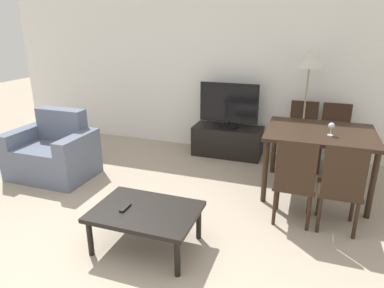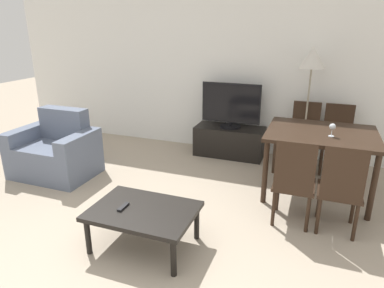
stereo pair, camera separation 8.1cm
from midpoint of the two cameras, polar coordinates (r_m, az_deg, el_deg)
wall_back at (r=5.35m, az=6.81°, el=13.09°), size 7.65×0.06×2.70m
armchair at (r=4.88m, az=-21.31°, el=-1.32°), size 1.04×0.73×0.86m
tv_stand at (r=5.28m, az=6.71°, el=0.47°), size 1.04×0.46×0.45m
tv at (r=5.13m, az=6.95°, el=6.36°), size 0.88×0.31×0.67m
coffee_table at (r=3.12m, az=-7.37°, el=-11.39°), size 0.92×0.65×0.38m
dining_table at (r=4.18m, az=21.21°, el=0.73°), size 1.20×0.99×0.77m
dining_chair_near at (r=3.48m, az=17.29°, el=-5.73°), size 0.40×0.40×0.92m
dining_chair_far at (r=5.01m, az=23.41°, el=1.19°), size 0.40×0.40×0.92m
dining_chair_near_right at (r=3.50m, az=24.17°, el=-6.51°), size 0.40×0.40×0.92m
dining_chair_far_left at (r=5.00m, az=18.64°, el=1.75°), size 0.40×0.40×0.92m
floor_lamp at (r=4.81m, az=19.84°, el=12.46°), size 0.33×0.33×1.66m
remote_primary at (r=3.14m, az=-10.65°, el=-10.26°), size 0.04×0.15×0.02m
wine_glass_left at (r=3.98m, az=22.90°, el=2.55°), size 0.07×0.07×0.15m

